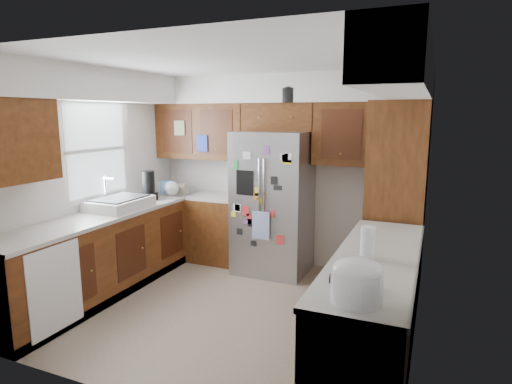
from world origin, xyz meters
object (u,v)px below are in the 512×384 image
Objects in this scene: pantry at (397,199)px; fridge at (273,203)px; rice_cooker at (357,279)px; paper_towel at (368,242)px.

fridge is at bearing 177.94° from pantry.
paper_towel is at bearing 94.23° from rice_cooker.
rice_cooker is (1.50, -2.58, 0.16)m from fridge.
fridge is 2.99m from rice_cooker.
rice_cooker is 1.27× the size of paper_towel.
rice_cooker is at bearing -59.87° from fridge.
pantry is 1.19× the size of fridge.
pantry is 2.53m from rice_cooker.
paper_towel is at bearing -50.68° from fridge.
pantry reaches higher than paper_towel.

